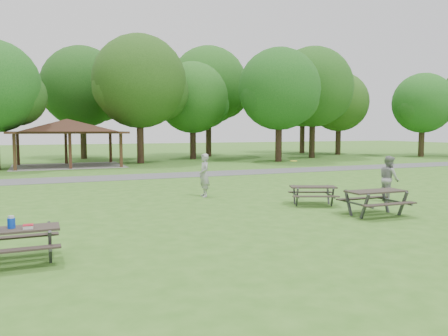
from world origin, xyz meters
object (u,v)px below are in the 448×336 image
Objects in this scene: picnic_table_near at (5,231)px; frisbee_thrower at (204,175)px; frisbee_catcher at (389,179)px; picnic_table_middle at (313,191)px.

frisbee_thrower is at bearing 45.38° from picnic_table_near.
frisbee_thrower is 7.62m from frisbee_catcher.
frisbee_thrower is (-3.12, 3.59, 0.38)m from picnic_table_middle.
picnic_table_near reaches higher than picnic_table_middle.
frisbee_thrower reaches higher than frisbee_catcher.
picnic_table_near is 10.32m from frisbee_thrower.
frisbee_thrower is (7.24, 7.34, 0.20)m from picnic_table_near.
frisbee_thrower reaches higher than picnic_table_middle.
frisbee_catcher is (13.70, 3.30, 0.20)m from picnic_table_near.
picnic_table_middle is at bearing 19.87° from picnic_table_near.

